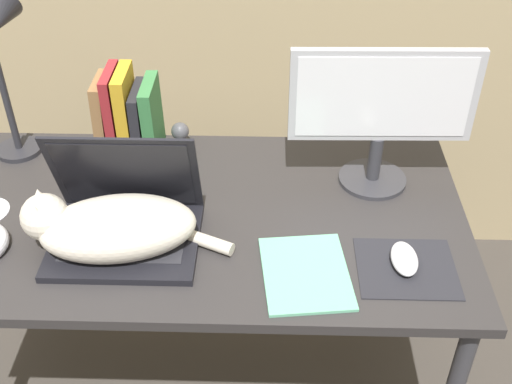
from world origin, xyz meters
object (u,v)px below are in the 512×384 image
(book_row, at_px, (128,116))
(computer_mouse, at_px, (404,259))
(external_monitor, at_px, (382,110))
(webcam, at_px, (180,132))
(laptop, at_px, (125,221))
(cat, at_px, (110,227))
(desk_lamp, at_px, (1,50))
(notepad, at_px, (306,273))

(book_row, bearing_deg, computer_mouse, -32.45)
(external_monitor, bearing_deg, webcam, 163.71)
(webcam, bearing_deg, book_row, -167.16)
(external_monitor, distance_m, webcam, 0.60)
(laptop, distance_m, computer_mouse, 0.67)
(cat, distance_m, computer_mouse, 0.69)
(computer_mouse, height_order, desk_lamp, desk_lamp)
(desk_lamp, bearing_deg, notepad, -30.20)
(laptop, bearing_deg, book_row, 98.51)
(laptop, relative_size, computer_mouse, 3.11)
(external_monitor, height_order, computer_mouse, external_monitor)
(cat, distance_m, webcam, 0.47)
(desk_lamp, height_order, notepad, desk_lamp)
(computer_mouse, xyz_separation_m, book_row, (-0.72, 0.46, 0.10))
(computer_mouse, bearing_deg, book_row, 147.55)
(laptop, height_order, desk_lamp, desk_lamp)
(webcam, bearing_deg, notepad, -56.36)
(cat, xyz_separation_m, external_monitor, (0.66, 0.30, 0.15))
(book_row, xyz_separation_m, desk_lamp, (-0.30, -0.04, 0.22))
(webcam, bearing_deg, external_monitor, -16.29)
(laptop, height_order, webcam, laptop)
(book_row, bearing_deg, laptop, -81.49)
(book_row, bearing_deg, external_monitor, -10.57)
(cat, bearing_deg, external_monitor, 24.36)
(cat, distance_m, external_monitor, 0.74)
(cat, relative_size, computer_mouse, 4.35)
(computer_mouse, distance_m, webcam, 0.76)
(computer_mouse, bearing_deg, cat, 177.17)
(laptop, xyz_separation_m, external_monitor, (0.63, 0.25, 0.17))
(laptop, distance_m, cat, 0.06)
(cat, bearing_deg, webcam, 76.69)
(computer_mouse, height_order, webcam, webcam)
(cat, bearing_deg, desk_lamp, 130.26)
(laptop, bearing_deg, webcam, 78.62)
(desk_lamp, bearing_deg, book_row, 7.60)
(webcam, bearing_deg, computer_mouse, -40.12)
(book_row, bearing_deg, notepad, -45.33)
(cat, relative_size, webcam, 6.44)
(external_monitor, height_order, notepad, external_monitor)
(laptop, relative_size, book_row, 1.38)
(computer_mouse, distance_m, notepad, 0.23)
(book_row, bearing_deg, cat, -85.77)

